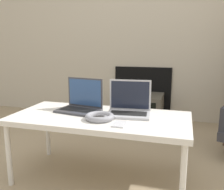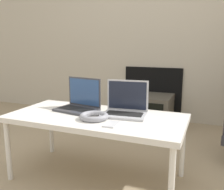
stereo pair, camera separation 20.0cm
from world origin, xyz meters
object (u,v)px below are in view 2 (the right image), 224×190
(laptop_right, at_px, (126,107))
(headphones, at_px, (94,116))
(phone, at_px, (112,124))
(tv, at_px, (148,110))
(laptop_left, at_px, (80,102))

(laptop_right, relative_size, headphones, 1.65)
(laptop_right, xyz_separation_m, phone, (-0.00, -0.25, -0.05))
(laptop_right, relative_size, tv, 0.56)
(headphones, distance_m, tv, 1.50)
(laptop_left, distance_m, laptop_right, 0.37)
(laptop_left, relative_size, phone, 2.70)
(laptop_right, distance_m, tv, 1.34)
(laptop_left, distance_m, tv, 1.35)
(laptop_left, distance_m, phone, 0.45)
(phone, height_order, tv, phone)
(tv, bearing_deg, laptop_right, -83.14)
(headphones, xyz_separation_m, phone, (0.16, -0.07, -0.01))
(headphones, height_order, phone, headphones)
(laptop_left, xyz_separation_m, headphones, (0.21, -0.18, -0.04))
(tv, bearing_deg, headphones, -90.14)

